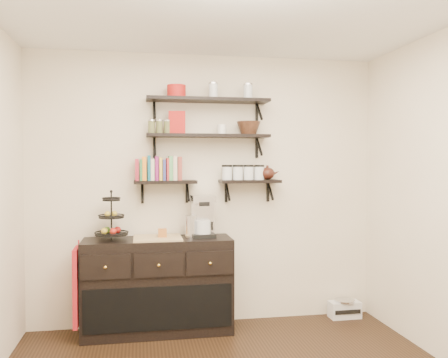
% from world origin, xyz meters
% --- Properties ---
extents(back_wall, '(3.50, 0.02, 2.70)m').
position_xyz_m(back_wall, '(0.00, 1.75, 1.35)').
color(back_wall, white).
rests_on(back_wall, ground).
extents(shelf_top, '(1.20, 0.27, 0.23)m').
position_xyz_m(shelf_top, '(0.00, 1.62, 2.23)').
color(shelf_top, black).
rests_on(shelf_top, back_wall).
extents(shelf_mid, '(1.20, 0.27, 0.23)m').
position_xyz_m(shelf_mid, '(0.00, 1.62, 1.88)').
color(shelf_mid, black).
rests_on(shelf_mid, back_wall).
extents(shelf_low_left, '(0.60, 0.25, 0.23)m').
position_xyz_m(shelf_low_left, '(-0.42, 1.63, 1.43)').
color(shelf_low_left, black).
rests_on(shelf_low_left, back_wall).
extents(shelf_low_right, '(0.60, 0.25, 0.23)m').
position_xyz_m(shelf_low_right, '(0.42, 1.63, 1.43)').
color(shelf_low_right, black).
rests_on(shelf_low_right, back_wall).
extents(cookbooks, '(0.43, 0.15, 0.26)m').
position_xyz_m(cookbooks, '(-0.47, 1.63, 1.57)').
color(cookbooks, '#A32536').
rests_on(cookbooks, shelf_low_left).
extents(glass_canisters, '(0.43, 0.10, 0.13)m').
position_xyz_m(glass_canisters, '(0.36, 1.63, 1.51)').
color(glass_canisters, silver).
rests_on(glass_canisters, shelf_low_right).
extents(sideboard, '(1.40, 0.50, 0.92)m').
position_xyz_m(sideboard, '(-0.50, 1.51, 0.45)').
color(sideboard, black).
rests_on(sideboard, floor).
extents(fruit_stand, '(0.30, 0.30, 0.45)m').
position_xyz_m(fruit_stand, '(-0.92, 1.52, 1.05)').
color(fruit_stand, black).
rests_on(fruit_stand, sideboard).
extents(candle, '(0.08, 0.08, 0.08)m').
position_xyz_m(candle, '(-0.46, 1.51, 0.96)').
color(candle, '#A25C25').
rests_on(candle, sideboard).
extents(coffee_maker, '(0.23, 0.22, 0.41)m').
position_xyz_m(coffee_maker, '(-0.07, 1.54, 1.09)').
color(coffee_maker, black).
rests_on(coffee_maker, sideboard).
extents(thermal_carafe, '(0.11, 0.11, 0.22)m').
position_xyz_m(thermal_carafe, '(-0.18, 1.49, 1.01)').
color(thermal_carafe, silver).
rests_on(thermal_carafe, sideboard).
extents(apron, '(0.04, 0.30, 0.70)m').
position_xyz_m(apron, '(-1.23, 1.41, 0.50)').
color(apron, '#AA1912').
rests_on(apron, sideboard).
extents(radio, '(0.32, 0.21, 0.19)m').
position_xyz_m(radio, '(1.44, 1.60, 0.09)').
color(radio, silver).
rests_on(radio, floor).
extents(recipe_box, '(0.17, 0.08, 0.22)m').
position_xyz_m(recipe_box, '(-0.31, 1.61, 2.01)').
color(recipe_box, '#AF1714').
rests_on(recipe_box, shelf_mid).
extents(walnut_bowl, '(0.24, 0.24, 0.13)m').
position_xyz_m(walnut_bowl, '(0.41, 1.61, 1.96)').
color(walnut_bowl, black).
rests_on(walnut_bowl, shelf_mid).
extents(ramekins, '(0.09, 0.09, 0.10)m').
position_xyz_m(ramekins, '(0.14, 1.61, 1.95)').
color(ramekins, white).
rests_on(ramekins, shelf_mid).
extents(teapot, '(0.21, 0.17, 0.15)m').
position_xyz_m(teapot, '(0.60, 1.63, 1.52)').
color(teapot, '#351610').
rests_on(teapot, shelf_low_right).
extents(red_pot, '(0.18, 0.18, 0.12)m').
position_xyz_m(red_pot, '(-0.31, 1.61, 2.31)').
color(red_pot, '#AF1714').
rests_on(red_pot, shelf_top).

